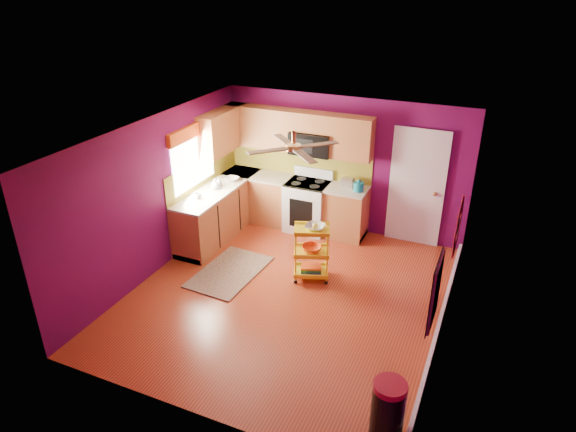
% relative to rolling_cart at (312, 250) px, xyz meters
% --- Properties ---
extents(ground, '(5.00, 5.00, 0.00)m').
position_rel_rolling_cart_xyz_m(ground, '(-0.15, -0.60, -0.51)').
color(ground, maroon).
rests_on(ground, ground).
extents(room_envelope, '(4.54, 5.04, 2.52)m').
position_rel_rolling_cart_xyz_m(room_envelope, '(-0.12, -0.60, 1.13)').
color(room_envelope, '#590A45').
rests_on(room_envelope, ground).
extents(lower_cabinets, '(2.81, 2.31, 0.94)m').
position_rel_rolling_cart_xyz_m(lower_cabinets, '(-1.50, 1.22, -0.07)').
color(lower_cabinets, brown).
rests_on(lower_cabinets, ground).
extents(electric_range, '(0.76, 0.66, 1.13)m').
position_rel_rolling_cart_xyz_m(electric_range, '(-0.70, 1.58, -0.02)').
color(electric_range, white).
rests_on(electric_range, ground).
extents(upper_cabinetry, '(2.80, 2.30, 1.26)m').
position_rel_rolling_cart_xyz_m(upper_cabinetry, '(-1.39, 1.58, 1.29)').
color(upper_cabinetry, brown).
rests_on(upper_cabinetry, ground).
extents(left_window, '(0.08, 1.35, 1.08)m').
position_rel_rolling_cart_xyz_m(left_window, '(-2.37, 0.45, 1.23)').
color(left_window, white).
rests_on(left_window, ground).
extents(panel_door, '(0.95, 0.11, 2.15)m').
position_rel_rolling_cart_xyz_m(panel_door, '(1.20, 1.87, 0.52)').
color(panel_door, white).
rests_on(panel_door, ground).
extents(right_wall_art, '(0.04, 2.74, 1.04)m').
position_rel_rolling_cart_xyz_m(right_wall_art, '(2.08, -0.94, 0.94)').
color(right_wall_art, black).
rests_on(right_wall_art, ground).
extents(ceiling_fan, '(1.01, 1.01, 0.26)m').
position_rel_rolling_cart_xyz_m(ceiling_fan, '(-0.15, -0.40, 1.79)').
color(ceiling_fan, '#BF8C3F').
rests_on(ceiling_fan, ground).
extents(shag_rug, '(0.96, 1.48, 0.02)m').
position_rel_rolling_cart_xyz_m(shag_rug, '(-1.28, -0.38, -0.49)').
color(shag_rug, black).
rests_on(shag_rug, ground).
extents(rolling_cart, '(0.65, 0.56, 0.98)m').
position_rel_rolling_cart_xyz_m(rolling_cart, '(0.00, 0.00, 0.00)').
color(rolling_cart, yellow).
rests_on(rolling_cart, ground).
extents(trash_can, '(0.38, 0.40, 0.68)m').
position_rel_rolling_cart_xyz_m(trash_can, '(1.82, -2.50, -0.17)').
color(trash_can, black).
rests_on(trash_can, ground).
extents(teal_kettle, '(0.18, 0.18, 0.21)m').
position_rel_rolling_cart_xyz_m(teal_kettle, '(0.25, 1.57, 0.52)').
color(teal_kettle, '#12788C').
rests_on(teal_kettle, lower_cabinets).
extents(toaster, '(0.22, 0.15, 0.18)m').
position_rel_rolling_cart_xyz_m(toaster, '(0.02, 1.67, 0.52)').
color(toaster, beige).
rests_on(toaster, lower_cabinets).
extents(soap_bottle_a, '(0.08, 0.08, 0.17)m').
position_rel_rolling_cart_xyz_m(soap_bottle_a, '(-2.10, 0.78, 0.52)').
color(soap_bottle_a, '#EA3F72').
rests_on(soap_bottle_a, lower_cabinets).
extents(soap_bottle_b, '(0.15, 0.15, 0.19)m').
position_rel_rolling_cart_xyz_m(soap_bottle_b, '(-2.09, 0.64, 0.53)').
color(soap_bottle_b, white).
rests_on(soap_bottle_b, lower_cabinets).
extents(counter_dish, '(0.25, 0.25, 0.06)m').
position_rel_rolling_cart_xyz_m(counter_dish, '(-2.02, 1.11, 0.47)').
color(counter_dish, white).
rests_on(counter_dish, lower_cabinets).
extents(counter_cup, '(0.12, 0.12, 0.10)m').
position_rel_rolling_cart_xyz_m(counter_cup, '(-2.15, 0.17, 0.48)').
color(counter_cup, white).
rests_on(counter_cup, lower_cabinets).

